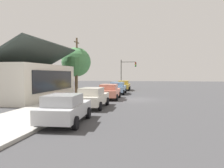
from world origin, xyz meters
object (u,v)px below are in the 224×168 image
at_px(car_silver, 65,108).
at_px(car_ivory, 93,97).
at_px(fire_hydrant_red, 91,96).
at_px(utility_pole_wooden, 77,65).
at_px(car_mustard, 124,85).
at_px(traffic_light_main, 127,69).
at_px(shade_tree, 76,62).
at_px(car_skyblue, 118,88).
at_px(car_coral, 109,91).

height_order(car_silver, car_ivory, same).
distance_m(car_ivory, fire_hydrant_red, 4.62).
bearing_deg(utility_pole_wooden, car_mustard, -39.18).
distance_m(car_ivory, car_mustard, 18.97).
distance_m(car_ivory, traffic_light_main, 23.30).
relative_size(car_mustard, shade_tree, 0.70).
relative_size(car_silver, fire_hydrant_red, 6.51).
height_order(car_silver, utility_pole_wooden, utility_pole_wooden).
bearing_deg(car_skyblue, car_coral, 179.46).
bearing_deg(shade_tree, car_skyblue, -93.07).
xyz_separation_m(traffic_light_main, utility_pole_wooden, (-11.00, 5.66, 0.44)).
bearing_deg(traffic_light_main, shade_tree, 150.21).
bearing_deg(car_silver, traffic_light_main, -4.10).
xyz_separation_m(car_ivory, car_skyblue, (12.42, -0.19, -0.00)).
relative_size(car_ivory, utility_pole_wooden, 0.62).
bearing_deg(car_coral, traffic_light_main, -2.28).
distance_m(shade_tree, traffic_light_main, 12.02).
distance_m(utility_pole_wooden, fire_hydrant_red, 9.36).
xyz_separation_m(car_coral, car_skyblue, (6.27, 0.01, -0.00)).
xyz_separation_m(car_silver, shade_tree, (18.40, 5.62, 3.46)).
relative_size(car_silver, car_coral, 1.01).
bearing_deg(traffic_light_main, car_skyblue, 179.37).
xyz_separation_m(car_skyblue, utility_pole_wooden, (-0.28, 5.54, 3.11)).
relative_size(shade_tree, fire_hydrant_red, 8.88).
height_order(car_silver, traffic_light_main, traffic_light_main).
relative_size(utility_pole_wooden, fire_hydrant_red, 10.56).
bearing_deg(utility_pole_wooden, car_coral, -137.15).
bearing_deg(shade_tree, traffic_light_main, -29.79).
bearing_deg(traffic_light_main, utility_pole_wooden, 152.78).
height_order(car_ivory, utility_pole_wooden, utility_pole_wooden).
distance_m(car_silver, utility_pole_wooden, 18.85).
xyz_separation_m(car_skyblue, shade_tree, (0.31, 5.84, 3.46)).
bearing_deg(car_coral, car_ivory, 176.18).
distance_m(car_mustard, fire_hydrant_red, 14.66).
bearing_deg(car_silver, car_mustard, -3.99).
height_order(shade_tree, utility_pole_wooden, utility_pole_wooden).
xyz_separation_m(car_ivory, fire_hydrant_red, (4.40, 1.35, -0.32)).
relative_size(car_ivory, shade_tree, 0.74).
height_order(car_skyblue, utility_pole_wooden, utility_pole_wooden).
xyz_separation_m(shade_tree, utility_pole_wooden, (-0.59, -0.30, -0.35)).
bearing_deg(traffic_light_main, car_ivory, 179.24).
xyz_separation_m(car_skyblue, car_mustard, (6.55, -0.02, -0.00)).
xyz_separation_m(car_mustard, shade_tree, (-6.24, 5.87, 3.46)).
bearing_deg(car_skyblue, car_silver, 178.64).
relative_size(car_ivory, car_mustard, 1.06).
distance_m(shade_tree, utility_pole_wooden, 0.75).
distance_m(car_skyblue, shade_tree, 6.80).
distance_m(car_mustard, shade_tree, 9.24).
height_order(car_coral, shade_tree, shade_tree).
distance_m(car_coral, fire_hydrant_red, 2.36).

